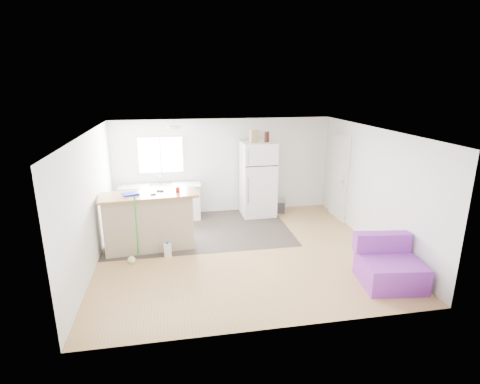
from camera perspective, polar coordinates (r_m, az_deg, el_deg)
The scene contains 19 objects.
room at distance 7.17m, azimuth 0.16°, elevation -0.32°, with size 5.51×5.01×2.41m.
vinyl_zone at distance 8.66m, azimuth -6.10°, elevation -5.81°, with size 4.05×2.50×0.00m, color #2D2622.
window at distance 9.40m, azimuth -12.00°, elevation 5.56°, with size 1.18×0.06×0.98m.
interior_door at distance 9.47m, azimuth 14.85°, elevation 2.14°, with size 0.11×0.92×2.10m.
ceiling_fixture at distance 8.01m, azimuth -10.03°, elevation 9.69°, with size 0.30×0.30×0.07m, color white.
kitchen_cabinets at distance 9.39m, azimuth -11.89°, elevation -1.42°, with size 1.98×0.70×1.14m.
peninsula at distance 7.74m, azimuth -13.69°, elevation -4.32°, with size 1.94×0.88×1.16m.
refrigerator at distance 9.38m, azimuth 2.74°, elevation 2.00°, with size 0.84×0.80×1.86m.
cooler at distance 9.78m, azimuth 5.51°, elevation -2.02°, with size 0.53×0.42×0.36m.
purple_seat at distance 6.86m, azimuth 21.73°, elevation -10.56°, with size 1.06×1.01×0.78m.
cleaner_jug at distance 7.46m, azimuth -10.96°, elevation -8.68°, with size 0.15×0.11×0.32m.
mop at distance 7.35m, azimuth -16.01°, elevation -8.62°, with size 0.24×0.37×1.32m.
red_cup at distance 7.51m, azimuth -9.46°, elevation 0.37°, with size 0.08×0.08×0.12m, color #BA130B.
blue_tray at distance 7.56m, azimuth -16.33°, elevation -0.30°, with size 0.30×0.22×0.04m, color #131FB6.
tool_a at distance 7.67m, azimuth -12.06°, elevation 0.21°, with size 0.14×0.05×0.03m, color black.
tool_b at distance 7.46m, azimuth -13.09°, elevation -0.33°, with size 0.10×0.04×0.03m, color black.
cardboard_box at distance 9.08m, azimuth 2.14°, elevation 8.48°, with size 0.20×0.10×0.30m, color tan.
bottle_left at distance 9.15m, azimuth 3.97°, elevation 8.36°, with size 0.07×0.07×0.25m, color #3B150A.
bottle_right at distance 9.22m, azimuth 4.23°, elevation 8.41°, with size 0.07×0.07×0.25m, color #3B150A.
Camera 1 is at (-1.24, -6.75, 3.26)m, focal length 28.00 mm.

